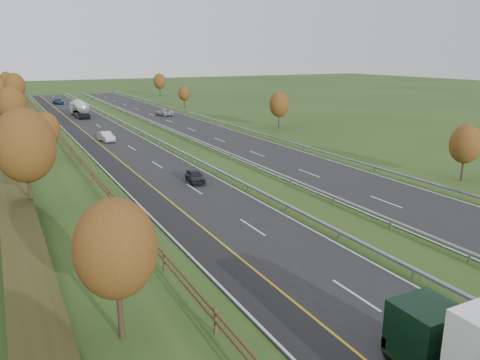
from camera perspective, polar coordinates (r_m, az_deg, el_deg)
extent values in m
plane|color=#274217|center=(67.59, -6.66, 3.81)|extent=(400.00, 400.00, 0.00)
cube|color=black|center=(70.01, -14.27, 3.85)|extent=(10.50, 200.00, 0.04)
cube|color=black|center=(75.39, -1.97, 5.09)|extent=(10.50, 200.00, 0.04)
cube|color=black|center=(69.28, -17.29, 3.52)|extent=(3.00, 200.00, 0.04)
cube|color=silver|center=(69.07, -18.35, 3.43)|extent=(0.15, 200.00, 0.01)
cube|color=gold|center=(69.55, -16.08, 3.68)|extent=(0.15, 200.00, 0.01)
cube|color=silver|center=(71.29, -10.33, 4.30)|extent=(0.15, 200.00, 0.01)
cube|color=silver|center=(73.39, -5.54, 4.78)|extent=(0.15, 200.00, 0.01)
cube|color=silver|center=(77.66, 1.41, 5.42)|extent=(0.15, 200.00, 0.01)
cube|color=silver|center=(27.83, 13.88, -13.42)|extent=(0.15, 4.00, 0.01)
cube|color=silver|center=(36.76, 1.50, -5.75)|extent=(0.15, 4.00, 0.01)
cube|color=silver|center=(44.88, 17.36, -2.55)|extent=(0.15, 4.00, 0.01)
cube|color=silver|center=(47.07, -5.58, -1.10)|extent=(0.15, 4.00, 0.01)
cube|color=silver|center=(53.65, 8.41, 0.84)|extent=(0.15, 4.00, 0.01)
cube|color=silver|center=(58.03, -10.04, 1.85)|extent=(0.15, 4.00, 0.01)
cube|color=silver|center=(63.49, 2.08, 3.22)|extent=(0.15, 4.00, 0.01)
cube|color=silver|center=(69.34, -13.08, 3.85)|extent=(0.15, 4.00, 0.01)
cube|color=silver|center=(73.97, -2.51, 4.92)|extent=(0.15, 4.00, 0.01)
cube|color=silver|center=(80.85, -15.26, 5.27)|extent=(0.15, 4.00, 0.01)
cube|color=silver|center=(84.85, -5.97, 6.17)|extent=(0.15, 4.00, 0.01)
cube|color=silver|center=(92.48, -16.90, 6.34)|extent=(0.15, 4.00, 0.01)
cube|color=silver|center=(96.00, -8.64, 7.12)|extent=(0.15, 4.00, 0.01)
cube|color=silver|center=(104.20, -18.18, 7.16)|extent=(0.15, 4.00, 0.01)
cube|color=silver|center=(107.33, -10.75, 7.86)|extent=(0.15, 4.00, 0.01)
cube|color=silver|center=(115.97, -19.21, 7.81)|extent=(0.15, 4.00, 0.01)
cube|color=silver|center=(118.80, -12.47, 8.45)|extent=(0.15, 4.00, 0.01)
cube|color=silver|center=(127.79, -20.04, 8.34)|extent=(0.15, 4.00, 0.01)
cube|color=silver|center=(130.36, -13.89, 8.93)|extent=(0.15, 4.00, 0.01)
cube|color=silver|center=(139.64, -20.74, 8.78)|extent=(0.15, 4.00, 0.01)
cube|color=silver|center=(141.99, -15.08, 9.32)|extent=(0.15, 4.00, 0.01)
cube|color=silver|center=(151.51, -21.33, 9.15)|extent=(0.15, 4.00, 0.01)
cube|color=silver|center=(153.68, -16.09, 9.66)|extent=(0.15, 4.00, 0.01)
cube|color=silver|center=(163.40, -21.83, 9.47)|extent=(0.15, 4.00, 0.01)
cube|color=silver|center=(165.42, -16.96, 9.94)|extent=(0.15, 4.00, 0.01)
cube|color=#274217|center=(68.15, -25.01, 3.44)|extent=(12.00, 200.00, 2.00)
cube|color=#313515|center=(67.85, -26.83, 4.52)|extent=(2.20, 180.00, 1.10)
cube|color=#422B19|center=(68.20, -21.38, 5.15)|extent=(0.08, 184.00, 0.10)
cube|color=#422B19|center=(68.14, -21.41, 5.48)|extent=(0.08, 184.00, 0.10)
cube|color=#422B19|center=(20.00, -3.00, -16.70)|extent=(0.12, 0.12, 1.20)
cube|color=#422B19|center=(25.38, -9.20, -9.63)|extent=(0.12, 0.12, 1.20)
cube|color=#422B19|center=(31.19, -13.02, -5.04)|extent=(0.12, 0.12, 1.20)
cube|color=#422B19|center=(37.22, -15.59, -1.90)|extent=(0.12, 0.12, 1.20)
cube|color=#422B19|center=(43.39, -17.43, 0.36)|extent=(0.12, 0.12, 1.20)
cube|color=#422B19|center=(49.65, -18.81, 2.05)|extent=(0.12, 0.12, 1.20)
cube|color=#422B19|center=(55.96, -19.88, 3.36)|extent=(0.12, 0.12, 1.20)
cube|color=#422B19|center=(62.31, -20.74, 4.40)|extent=(0.12, 0.12, 1.20)
cube|color=#422B19|center=(68.69, -21.43, 5.25)|extent=(0.12, 0.12, 1.20)
cube|color=#422B19|center=(75.09, -22.01, 5.96)|extent=(0.12, 0.12, 1.20)
cube|color=#422B19|center=(81.50, -22.51, 6.55)|extent=(0.12, 0.12, 1.20)
cube|color=#422B19|center=(87.93, -22.93, 7.06)|extent=(0.12, 0.12, 1.20)
cube|color=#422B19|center=(94.36, -23.29, 7.49)|extent=(0.12, 0.12, 1.20)
cube|color=#422B19|center=(100.81, -23.61, 7.87)|extent=(0.12, 0.12, 1.20)
cube|color=#422B19|center=(107.26, -23.89, 8.21)|extent=(0.12, 0.12, 1.20)
cube|color=#422B19|center=(113.72, -24.14, 8.51)|extent=(0.12, 0.12, 1.20)
cube|color=#422B19|center=(120.18, -24.36, 8.77)|extent=(0.12, 0.12, 1.20)
cube|color=#422B19|center=(126.65, -24.56, 9.01)|extent=(0.12, 0.12, 1.20)
cube|color=#422B19|center=(133.12, -24.74, 9.22)|extent=(0.12, 0.12, 1.20)
cube|color=#422B19|center=(139.59, -24.90, 9.42)|extent=(0.12, 0.12, 1.20)
cube|color=#422B19|center=(146.06, -25.05, 9.59)|extent=(0.12, 0.12, 1.20)
cube|color=#422B19|center=(152.54, -25.19, 9.76)|extent=(0.12, 0.12, 1.20)
cube|color=#422B19|center=(159.02, -25.31, 9.91)|extent=(0.12, 0.12, 1.20)
cube|color=gray|center=(71.38, -9.85, 4.80)|extent=(0.32, 200.00, 0.18)
cube|color=gray|center=(30.61, 20.32, -10.73)|extent=(0.10, 0.14, 0.56)
cube|color=gray|center=(35.19, 11.91, -6.66)|extent=(0.10, 0.14, 0.56)
cube|color=gray|center=(40.47, 5.66, -3.48)|extent=(0.10, 0.14, 0.56)
cube|color=gray|center=(46.20, 0.93, -1.04)|extent=(0.10, 0.14, 0.56)
cube|color=gray|center=(52.25, -2.72, 0.86)|extent=(0.10, 0.14, 0.56)
cube|color=gray|center=(58.51, -5.60, 2.35)|extent=(0.10, 0.14, 0.56)
cube|color=gray|center=(64.92, -7.93, 3.55)|extent=(0.10, 0.14, 0.56)
cube|color=gray|center=(71.44, -9.84, 4.53)|extent=(0.10, 0.14, 0.56)
cube|color=gray|center=(78.04, -11.43, 5.34)|extent=(0.10, 0.14, 0.56)
cube|color=gray|center=(84.71, -12.77, 6.02)|extent=(0.10, 0.14, 0.56)
cube|color=gray|center=(91.43, -13.92, 6.60)|extent=(0.10, 0.14, 0.56)
cube|color=gray|center=(98.19, -14.92, 7.09)|extent=(0.10, 0.14, 0.56)
cube|color=gray|center=(104.98, -15.79, 7.52)|extent=(0.10, 0.14, 0.56)
cube|color=gray|center=(111.79, -16.55, 7.90)|extent=(0.10, 0.14, 0.56)
cube|color=gray|center=(118.63, -17.23, 8.23)|extent=(0.10, 0.14, 0.56)
cube|color=gray|center=(125.48, -17.83, 8.53)|extent=(0.10, 0.14, 0.56)
cube|color=gray|center=(132.35, -18.38, 8.79)|extent=(0.10, 0.14, 0.56)
cube|color=gray|center=(139.23, -18.87, 9.03)|extent=(0.10, 0.14, 0.56)
cube|color=gray|center=(146.13, -19.31, 9.24)|extent=(0.10, 0.14, 0.56)
cube|color=gray|center=(153.03, -19.71, 9.44)|extent=(0.10, 0.14, 0.56)
cube|color=gray|center=(159.94, -20.08, 9.61)|extent=(0.10, 0.14, 0.56)
cube|color=gray|center=(166.86, -20.42, 9.77)|extent=(0.10, 0.14, 0.56)
cube|color=gray|center=(73.05, -6.03, 5.17)|extent=(0.32, 200.00, 0.18)
cube|color=gray|center=(34.33, 26.16, -8.52)|extent=(0.10, 0.14, 0.56)
cube|color=gray|center=(38.47, 17.84, -5.17)|extent=(0.10, 0.14, 0.56)
cube|color=gray|center=(43.35, 11.33, -2.44)|extent=(0.10, 0.14, 0.56)
cube|color=gray|center=(48.75, 6.22, -0.26)|extent=(0.10, 0.14, 0.56)
cube|color=gray|center=(54.51, 2.15, 1.47)|extent=(0.10, 0.14, 0.56)
cube|color=gray|center=(60.54, -1.12, 2.86)|extent=(0.10, 0.14, 0.56)
cube|color=gray|center=(66.75, -3.80, 3.98)|extent=(0.10, 0.14, 0.56)
cube|color=gray|center=(73.11, -6.02, 4.91)|extent=(0.10, 0.14, 0.56)
cube|color=gray|center=(79.58, -7.89, 5.68)|extent=(0.10, 0.14, 0.56)
cube|color=gray|center=(86.13, -9.48, 6.33)|extent=(0.10, 0.14, 0.56)
cube|color=gray|center=(92.74, -10.85, 6.89)|extent=(0.10, 0.14, 0.56)
cube|color=gray|center=(99.41, -12.04, 7.36)|extent=(0.10, 0.14, 0.56)
cube|color=gray|center=(106.12, -13.08, 7.78)|extent=(0.10, 0.14, 0.56)
cube|color=gray|center=(112.87, -13.99, 8.14)|extent=(0.10, 0.14, 0.56)
cube|color=gray|center=(119.64, -14.81, 8.46)|extent=(0.10, 0.14, 0.56)
cube|color=gray|center=(126.44, -15.54, 8.74)|extent=(0.10, 0.14, 0.56)
cube|color=gray|center=(133.26, -16.19, 9.00)|extent=(0.10, 0.14, 0.56)
cube|color=gray|center=(140.10, -16.79, 9.23)|extent=(0.10, 0.14, 0.56)
cube|color=gray|center=(146.95, -17.32, 9.43)|extent=(0.10, 0.14, 0.56)
cube|color=gray|center=(153.82, -17.81, 9.62)|extent=(0.10, 0.14, 0.56)
cube|color=gray|center=(160.70, -18.26, 9.79)|extent=(0.10, 0.14, 0.56)
cube|color=gray|center=(167.58, -18.68, 9.95)|extent=(0.10, 0.14, 0.56)
cube|color=gray|center=(77.93, 1.89, 5.87)|extent=(0.32, 200.00, 0.18)
cube|color=gray|center=(55.79, 16.12, 1.19)|extent=(0.10, 0.14, 0.56)
cube|color=gray|center=(66.34, 7.83, 3.80)|extent=(0.10, 0.14, 0.56)
cube|color=gray|center=(77.98, 1.89, 5.62)|extent=(0.10, 0.14, 0.56)
cube|color=gray|center=(90.30, -2.49, 6.92)|extent=(0.10, 0.14, 0.56)
cube|color=gray|center=(103.04, -5.82, 7.88)|extent=(0.10, 0.14, 0.56)
cube|color=gray|center=(116.08, -8.43, 8.60)|extent=(0.10, 0.14, 0.56)
cube|color=gray|center=(129.32, -10.50, 9.17)|extent=(0.10, 0.14, 0.56)
cube|color=gray|center=(142.70, -12.20, 9.62)|extent=(0.10, 0.14, 0.56)
cube|color=gray|center=(156.19, -13.61, 9.99)|extent=(0.10, 0.14, 0.56)
cube|color=gray|center=(169.77, -14.80, 10.29)|extent=(0.10, 0.14, 0.56)
cylinder|color=#2D2116|center=(20.00, -14.40, -15.16)|extent=(0.24, 0.24, 2.43)
ellipsoid|color=#4D2B10|center=(18.82, -14.93, -8.09)|extent=(3.24, 3.24, 4.05)
cylinder|color=#2D2116|center=(36.33, -24.19, -1.51)|extent=(0.24, 0.24, 3.15)
ellipsoid|color=#4D2B10|center=(35.57, -24.78, 3.85)|extent=(4.20, 4.20, 5.25)
cylinder|color=#2D2116|center=(54.15, -22.31, 3.28)|extent=(0.24, 0.24, 2.16)
ellipsoid|color=#4D2B10|center=(53.75, -22.56, 5.75)|extent=(2.88, 2.88, 3.60)
cylinder|color=#2D2116|center=(71.70, -25.80, 5.85)|extent=(0.24, 0.24, 2.88)
ellipsoid|color=#4D2B10|center=(71.34, -26.09, 8.35)|extent=(3.84, 3.84, 4.80)
cylinder|color=#2D2116|center=(89.62, -25.64, 7.27)|extent=(0.24, 0.24, 2.34)
ellipsoid|color=#4D2B10|center=(89.37, -25.82, 8.90)|extent=(3.12, 3.12, 3.90)
cylinder|color=#2D2116|center=(107.52, -25.56, 8.54)|extent=(0.24, 0.24, 3.06)
ellipsoid|color=#4D2B10|center=(107.27, -25.77, 10.32)|extent=(4.08, 4.08, 5.10)
cylinder|color=#2D2116|center=(125.43, -27.08, 8.92)|extent=(0.24, 0.24, 2.25)
ellipsoid|color=#4D2B10|center=(125.25, -27.21, 10.04)|extent=(3.00, 3.00, 3.75)
cylinder|color=#2D2116|center=(143.39, -26.44, 9.66)|extent=(0.24, 0.24, 2.70)
ellipsoid|color=#4D2B10|center=(143.22, -26.58, 10.84)|extent=(3.60, 3.60, 4.50)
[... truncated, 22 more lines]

